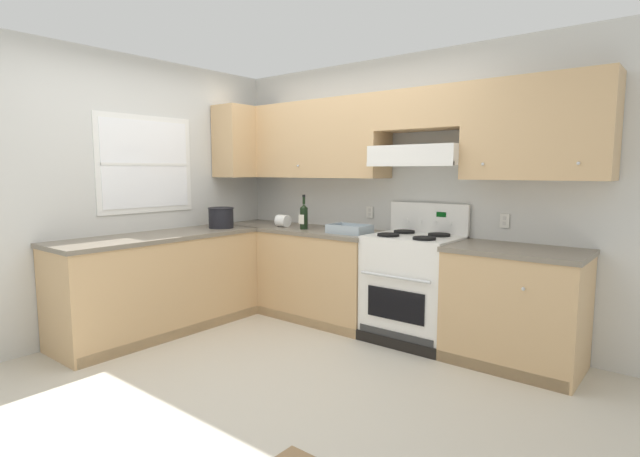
{
  "coord_description": "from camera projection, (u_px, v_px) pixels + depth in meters",
  "views": [
    {
      "loc": [
        2.67,
        -2.5,
        1.49
      ],
      "look_at": [
        0.09,
        0.7,
        1.0
      ],
      "focal_mm": 27.29,
      "sensor_mm": 36.0,
      "label": 1
    }
  ],
  "objects": [
    {
      "name": "paper_towel_roll",
      "position": [
        283.0,
        221.0,
        5.04
      ],
      "size": [
        0.13,
        0.13,
        0.13
      ],
      "color": "white",
      "rests_on": "counter_back_run"
    },
    {
      "name": "stove",
      "position": [
        413.0,
        287.0,
        4.26
      ],
      "size": [
        0.76,
        0.62,
        1.2
      ],
      "color": "white",
      "rests_on": "ground_plane"
    },
    {
      "name": "wine_bottle",
      "position": [
        304.0,
        216.0,
        4.83
      ],
      "size": [
        0.08,
        0.08,
        0.34
      ],
      "color": "black",
      "rests_on": "counter_back_run"
    },
    {
      "name": "counter_left_run",
      "position": [
        160.0,
        284.0,
        4.49
      ],
      "size": [
        0.63,
        1.91,
        0.91
      ],
      "color": "tan",
      "rests_on": "ground_plane"
    },
    {
      "name": "wall_left",
      "position": [
        157.0,
        186.0,
        4.78
      ],
      "size": [
        0.47,
        4.0,
        2.55
      ],
      "color": "silver",
      "rests_on": "ground_plane"
    },
    {
      "name": "wall_back",
      "position": [
        402.0,
        172.0,
        4.53
      ],
      "size": [
        4.68,
        0.57,
        2.55
      ],
      "color": "silver",
      "rests_on": "ground_plane"
    },
    {
      "name": "bucket",
      "position": [
        221.0,
        217.0,
        4.94
      ],
      "size": [
        0.26,
        0.26,
        0.21
      ],
      "color": "black",
      "rests_on": "counter_left_run"
    },
    {
      "name": "counter_back_run",
      "position": [
        360.0,
        281.0,
        4.59
      ],
      "size": [
        3.6,
        0.65,
        0.91
      ],
      "color": "tan",
      "rests_on": "ground_plane"
    },
    {
      "name": "ground_plane",
      "position": [
        254.0,
        364.0,
        3.77
      ],
      "size": [
        7.04,
        7.04,
        0.0
      ],
      "primitive_type": "plane",
      "color": "beige"
    },
    {
      "name": "bowl",
      "position": [
        349.0,
        230.0,
        4.52
      ],
      "size": [
        0.38,
        0.25,
        0.08
      ],
      "color": "#9EADB7",
      "rests_on": "counter_back_run"
    }
  ]
}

